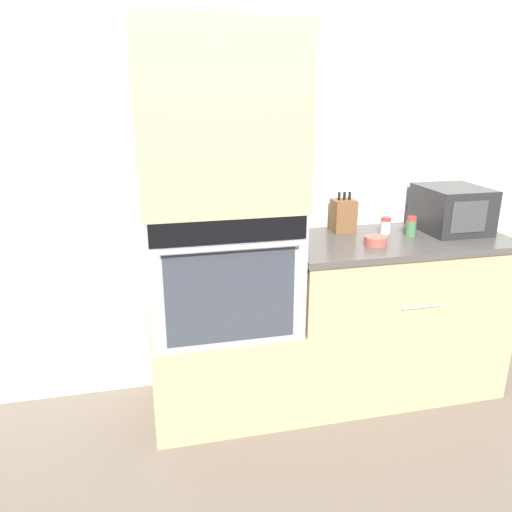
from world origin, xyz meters
The scene contains 11 objects.
ground_plane centered at (0.00, 0.00, 0.00)m, with size 12.00×12.00×0.00m, color #6B6056.
wall_back centered at (0.00, 0.63, 1.25)m, with size 8.00×0.05×2.50m.
oven_cabinet_base centered at (-0.39, 0.30, 0.26)m, with size 0.77×0.60×0.53m.
wall_oven centered at (-0.39, 0.30, 0.85)m, with size 0.75×0.64×0.64m.
oven_cabinet_upper centered at (-0.39, 0.30, 1.59)m, with size 0.77×0.60×0.84m.
counter_unit centered at (0.61, 0.30, 0.47)m, with size 1.25×0.63×0.94m.
microwave centered at (0.98, 0.37, 1.07)m, with size 0.34×0.39×0.26m.
knife_block centered at (0.37, 0.49, 1.03)m, with size 0.13×0.12×0.23m.
bowl centered at (0.43, 0.20, 0.96)m, with size 0.12×0.12×0.05m.
condiment_jar_near centered at (0.58, 0.39, 0.98)m, with size 0.06×0.06×0.10m.
condiment_jar_mid centered at (0.70, 0.32, 0.99)m, with size 0.06×0.06×0.11m.
Camera 1 is at (-0.76, -2.12, 1.72)m, focal length 35.00 mm.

